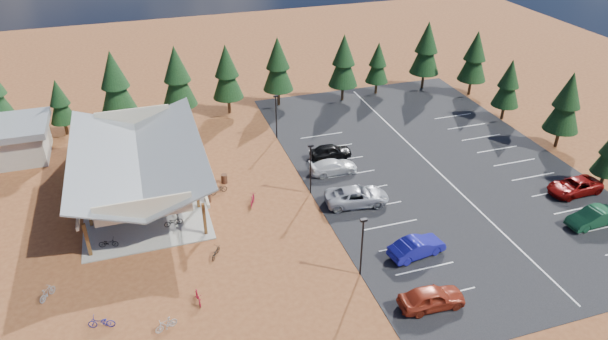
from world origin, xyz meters
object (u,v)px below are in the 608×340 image
at_px(bike_9, 47,293).
at_px(bike_10, 101,322).
at_px(car_2, 357,196).
at_px(bike_7, 152,164).
at_px(car_3, 333,167).
at_px(car_0, 432,298).
at_px(bike_1, 132,212).
at_px(trash_bin_1, 224,179).
at_px(bike_2, 103,176).
at_px(bike_pavilion, 138,157).
at_px(lamp_post_0, 362,243).
at_px(bike_6, 167,173).
at_px(car_4, 331,151).
at_px(lamp_post_2, 276,114).
at_px(bike_16, 219,190).
at_px(car_6, 575,186).
at_px(bike_3, 118,162).
at_px(bike_4, 173,221).
at_px(bike_11, 198,297).
at_px(car_5, 593,217).
at_px(bike_15, 253,200).
at_px(bike_5, 178,184).
at_px(lamp_post_1, 311,166).
at_px(bike_12, 216,252).
at_px(car_1, 417,247).
at_px(trash_bin_0, 208,197).
at_px(bike_0, 108,243).
at_px(bike_13, 166,324).

relative_size(bike_9, bike_10, 0.88).
bearing_deg(car_2, bike_7, 62.69).
bearing_deg(car_3, car_0, -178.38).
bearing_deg(bike_1, trash_bin_1, -81.89).
bearing_deg(bike_2, bike_pavilion, -146.24).
distance_m(lamp_post_0, bike_6, 22.84).
bearing_deg(car_4, car_0, -179.84).
bearing_deg(bike_pavilion, lamp_post_2, 25.02).
height_order(bike_9, car_2, car_2).
xyz_separation_m(trash_bin_1, bike_16, (-0.84, -1.79, -0.00)).
bearing_deg(car_6, bike_3, -116.20).
xyz_separation_m(trash_bin_1, bike_10, (-11.34, -15.95, 0.03)).
relative_size(bike_4, bike_11, 1.00).
relative_size(bike_3, bike_16, 0.90).
height_order(bike_10, car_5, car_5).
bearing_deg(car_0, bike_3, 39.92).
distance_m(trash_bin_1, bike_15, 4.90).
distance_m(bike_5, car_2, 17.01).
bearing_deg(lamp_post_1, bike_12, -147.05).
bearing_deg(bike_7, bike_1, -179.56).
bearing_deg(car_4, car_2, 177.26).
bearing_deg(lamp_post_0, bike_2, 132.49).
distance_m(bike_4, bike_12, 5.80).
bearing_deg(bike_1, car_6, -115.32).
relative_size(bike_9, car_4, 0.37).
distance_m(bike_11, bike_16, 14.33).
bearing_deg(car_1, car_6, -88.01).
bearing_deg(lamp_post_2, bike_5, -147.57).
height_order(trash_bin_0, bike_3, bike_3).
height_order(bike_6, car_1, car_1).
relative_size(bike_10, car_0, 0.38).
bearing_deg(car_5, car_2, -120.64).
relative_size(bike_6, car_2, 0.31).
bearing_deg(bike_pavilion, bike_1, -106.08).
xyz_separation_m(bike_pavilion, bike_0, (-3.20, -7.80, -3.31)).
distance_m(bike_1, car_0, 26.33).
height_order(bike_4, car_2, car_2).
xyz_separation_m(bike_2, bike_9, (-3.90, -15.73, -0.11)).
height_order(bike_12, car_5, car_5).
xyz_separation_m(bike_5, car_1, (16.95, -15.78, 0.23)).
distance_m(bike_9, car_0, 27.46).
relative_size(bike_2, bike_5, 1.15).
xyz_separation_m(lamp_post_0, bike_7, (-13.81, 21.21, -2.40)).
relative_size(lamp_post_2, bike_6, 2.82).
bearing_deg(car_3, car_2, -177.79).
bearing_deg(bike_12, bike_1, -20.16).
height_order(bike_9, bike_13, bike_13).
bearing_deg(bike_15, car_2, -175.27).
relative_size(bike_11, bike_12, 1.03).
relative_size(trash_bin_1, bike_10, 0.50).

